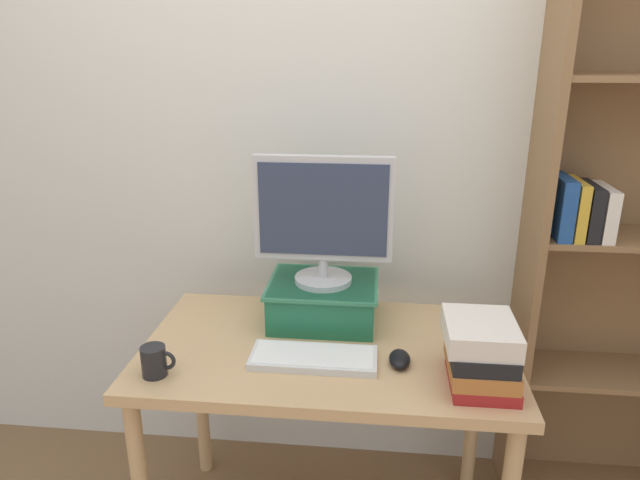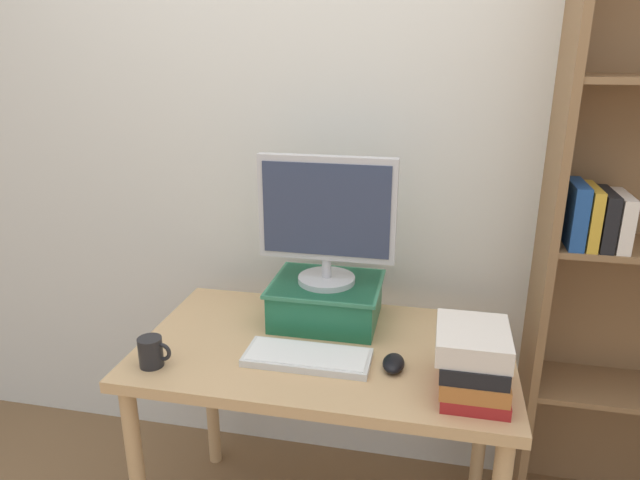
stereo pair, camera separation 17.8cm
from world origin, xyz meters
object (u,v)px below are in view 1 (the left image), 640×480
Objects in this scene: computer_monitor at (323,217)px; keyboard at (314,358)px; desk at (327,371)px; coffee_mug at (155,361)px; computer_mouse at (400,359)px; book_stack at (481,353)px; riser_box at (323,299)px.

keyboard is at bearing -90.24° from computer_monitor.
desk is 11.52× the size of coffee_mug.
keyboard is (-0.03, -0.10, 0.11)m from desk.
coffee_mug is (-0.70, -0.13, 0.03)m from computer_mouse.
book_stack is (0.44, -0.17, 0.19)m from desk.
riser_box is at bearing 42.13° from coffee_mug.
computer_mouse reaches higher than keyboard.
computer_monitor is (-0.03, 0.18, 0.47)m from desk.
desk is 11.23× the size of computer_mouse.
desk is at bearing 158.99° from book_stack.
keyboard is at bearing -90.24° from riser_box.
riser_box is 0.30m from computer_monitor.
keyboard is (-0.00, -0.28, -0.36)m from computer_monitor.
coffee_mug reaches higher than desk.
computer_mouse is (0.26, -0.27, -0.35)m from computer_monitor.
book_stack reaches higher than keyboard.
keyboard is 1.60× the size of book_stack.
riser_box is 0.29m from keyboard.
computer_mouse reaches higher than desk.
riser_box is 0.98× the size of keyboard.
computer_monitor is 1.91× the size of book_stack.
computer_monitor reaches higher than coffee_mug.
desk is 0.15m from keyboard.
riser_box reaches higher than computer_mouse.
computer_monitor is (-0.00, -0.00, 0.30)m from riser_box.
book_stack is at bearing -36.10° from computer_monitor.
riser_box is at bearing 143.79° from book_stack.
keyboard is 0.46m from coffee_mug.
computer_mouse is (0.23, -0.09, 0.12)m from desk.
coffee_mug is at bearing -169.31° from computer_mouse.
computer_monitor is 0.51m from computer_mouse.
riser_box is 0.38m from computer_mouse.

